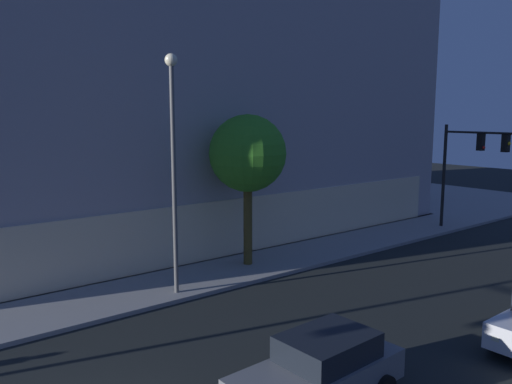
{
  "coord_description": "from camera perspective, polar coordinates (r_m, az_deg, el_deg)",
  "views": [
    {
      "loc": [
        -2.56,
        -9.34,
        6.48
      ],
      "look_at": [
        8.83,
        5.09,
        3.72
      ],
      "focal_mm": 35.8,
      "sensor_mm": 36.0,
      "label": 1
    }
  ],
  "objects": [
    {
      "name": "traffic_light_far_corner",
      "position": [
        30.1,
        22.7,
        3.69
      ],
      "size": [
        0.55,
        4.02,
        5.83
      ],
      "color": "black",
      "rests_on": "sidewalk_corner"
    },
    {
      "name": "street_lamp_sidewalk",
      "position": [
        17.97,
        -9.23,
        4.96
      ],
      "size": [
        0.44,
        0.44,
        8.41
      ],
      "color": "#595959",
      "rests_on": "sidewalk_corner"
    },
    {
      "name": "sidewalk_tree",
      "position": [
        21.35,
        -0.94,
        4.24
      ],
      "size": [
        3.24,
        3.24,
        6.39
      ],
      "color": "brown",
      "rests_on": "sidewalk_corner"
    },
    {
      "name": "car_grey",
      "position": [
        12.22,
        7.17,
        -19.17
      ],
      "size": [
        4.28,
        2.08,
        1.59
      ],
      "color": "slate",
      "rests_on": "ground"
    },
    {
      "name": "modern_building",
      "position": [
        33.1,
        -12.08,
        14.58
      ],
      "size": [
        29.14,
        22.17,
        20.26
      ],
      "color": "#4C4C51",
      "rests_on": "ground"
    }
  ]
}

